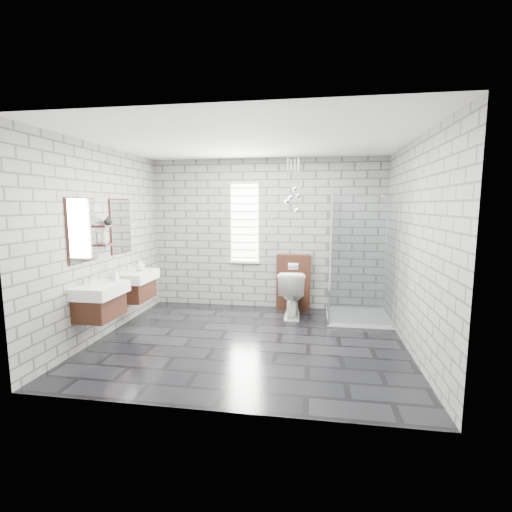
% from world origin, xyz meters
% --- Properties ---
extents(floor, '(4.20, 3.60, 0.02)m').
position_xyz_m(floor, '(0.00, 0.00, -0.01)').
color(floor, black).
rests_on(floor, ground).
extents(ceiling, '(4.20, 3.60, 0.02)m').
position_xyz_m(ceiling, '(0.00, 0.00, 2.71)').
color(ceiling, white).
rests_on(ceiling, wall_back).
extents(wall_back, '(4.20, 0.02, 2.70)m').
position_xyz_m(wall_back, '(0.00, 1.81, 1.35)').
color(wall_back, gray).
rests_on(wall_back, floor).
extents(wall_front, '(4.20, 0.02, 2.70)m').
position_xyz_m(wall_front, '(0.00, -1.81, 1.35)').
color(wall_front, gray).
rests_on(wall_front, floor).
extents(wall_left, '(0.02, 3.60, 2.70)m').
position_xyz_m(wall_left, '(-2.11, 0.00, 1.35)').
color(wall_left, gray).
rests_on(wall_left, floor).
extents(wall_right, '(0.02, 3.60, 2.70)m').
position_xyz_m(wall_right, '(2.11, 0.00, 1.35)').
color(wall_right, gray).
rests_on(wall_right, floor).
extents(vanity_left, '(0.47, 0.70, 1.57)m').
position_xyz_m(vanity_left, '(-1.91, -0.53, 0.76)').
color(vanity_left, '#3D1E12').
rests_on(vanity_left, wall_left).
extents(vanity_right, '(0.47, 0.70, 1.57)m').
position_xyz_m(vanity_right, '(-1.91, 0.44, 0.76)').
color(vanity_right, '#3D1E12').
rests_on(vanity_right, wall_left).
extents(shelf_lower, '(0.14, 0.30, 0.03)m').
position_xyz_m(shelf_lower, '(-2.03, -0.05, 1.32)').
color(shelf_lower, '#3D1E12').
rests_on(shelf_lower, wall_left).
extents(shelf_upper, '(0.14, 0.30, 0.03)m').
position_xyz_m(shelf_upper, '(-2.03, -0.05, 1.58)').
color(shelf_upper, '#3D1E12').
rests_on(shelf_upper, wall_left).
extents(window, '(0.56, 0.05, 1.48)m').
position_xyz_m(window, '(-0.40, 1.78, 1.55)').
color(window, white).
rests_on(window, wall_back).
extents(cistern_panel, '(0.60, 0.20, 1.00)m').
position_xyz_m(cistern_panel, '(0.51, 1.70, 0.50)').
color(cistern_panel, '#3D1E12').
rests_on(cistern_panel, floor).
extents(flush_plate, '(0.18, 0.01, 0.12)m').
position_xyz_m(flush_plate, '(0.51, 1.60, 0.80)').
color(flush_plate, silver).
rests_on(flush_plate, cistern_panel).
extents(shower_enclosure, '(1.00, 1.00, 2.03)m').
position_xyz_m(shower_enclosure, '(1.50, 1.18, 0.50)').
color(shower_enclosure, white).
rests_on(shower_enclosure, floor).
extents(pendant_cluster, '(0.26, 0.21, 0.96)m').
position_xyz_m(pendant_cluster, '(0.51, 1.38, 1.99)').
color(pendant_cluster, silver).
rests_on(pendant_cluster, ceiling).
extents(toilet, '(0.46, 0.79, 0.79)m').
position_xyz_m(toilet, '(0.51, 1.27, 0.40)').
color(toilet, white).
rests_on(toilet, floor).
extents(soap_bottle_a, '(0.08, 0.09, 0.18)m').
position_xyz_m(soap_bottle_a, '(-1.82, -0.25, 0.94)').
color(soap_bottle_a, '#B2B2B2').
rests_on(soap_bottle_a, vanity_left).
extents(soap_bottle_b, '(0.16, 0.16, 0.17)m').
position_xyz_m(soap_bottle_b, '(-1.83, 0.51, 0.94)').
color(soap_bottle_b, '#B2B2B2').
rests_on(soap_bottle_b, vanity_right).
extents(soap_bottle_c, '(0.10, 0.10, 0.22)m').
position_xyz_m(soap_bottle_c, '(-2.02, -0.13, 1.45)').
color(soap_bottle_c, '#B2B2B2').
rests_on(soap_bottle_c, shelf_lower).
extents(vase, '(0.16, 0.16, 0.12)m').
position_xyz_m(vase, '(-2.02, -0.01, 1.66)').
color(vase, '#B2B2B2').
rests_on(vase, shelf_upper).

